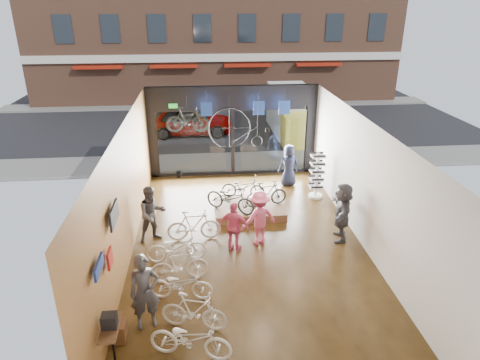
{
  "coord_description": "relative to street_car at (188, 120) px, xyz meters",
  "views": [
    {
      "loc": [
        -1.3,
        -11.21,
        7.0
      ],
      "look_at": [
        -0.12,
        1.4,
        1.62
      ],
      "focal_mm": 32.0,
      "sensor_mm": 36.0,
      "label": 1
    }
  ],
  "objects": [
    {
      "name": "customer_3",
      "position": [
        2.37,
        -11.86,
        0.06
      ],
      "size": [
        1.3,
        1.02,
        1.77
      ],
      "primitive_type": "imported",
      "rotation": [
        0.0,
        0.0,
        3.5
      ],
      "color": "#CC4C72",
      "rests_on": "ground_plane"
    },
    {
      "name": "wall_left",
      "position": [
        -1.49,
        -12.0,
        1.07
      ],
      "size": [
        0.04,
        12.0,
        3.8
      ],
      "primitive_type": "cube",
      "color": "#985832",
      "rests_on": "ground"
    },
    {
      "name": "penny_farthing",
      "position": [
        2.1,
        -7.79,
        1.67
      ],
      "size": [
        2.0,
        0.06,
        1.6
      ],
      "primitive_type": null,
      "color": "black",
      "rests_on": "ceiling"
    },
    {
      "name": "box_truck",
      "position": [
        5.78,
        -1.0,
        0.42
      ],
      "size": [
        2.11,
        6.32,
        2.49
      ],
      "primitive_type": null,
      "color": "silver",
      "rests_on": "street_road"
    },
    {
      "name": "floor_bike_3",
      "position": [
        -0.0,
        -13.52,
        -0.36
      ],
      "size": [
        1.61,
        0.63,
        0.94
      ],
      "primitive_type": "imported",
      "rotation": [
        0.0,
        0.0,
        1.69
      ],
      "color": "beige",
      "rests_on": "ground_plane"
    },
    {
      "name": "display_bike_right",
      "position": [
        2.16,
        -9.13,
        -0.12
      ],
      "size": [
        1.65,
        0.88,
        0.82
      ],
      "primitive_type": "imported",
      "rotation": [
        0.0,
        0.0,
        1.34
      ],
      "color": "black",
      "rests_on": "display_platform"
    },
    {
      "name": "sidewalk_far",
      "position": [
        2.03,
        7.0,
        -0.77
      ],
      "size": [
        30.0,
        2.0,
        0.12
      ],
      "primitive_type": "cube",
      "color": "slate",
      "rests_on": "ground"
    },
    {
      "name": "customer_4",
      "position": [
        4.16,
        -7.47,
        0.02
      ],
      "size": [
        0.89,
        0.63,
        1.7
      ],
      "primitive_type": "imported",
      "rotation": [
        0.0,
        0.0,
        3.26
      ],
      "color": "#161C33",
      "rests_on": "ground_plane"
    },
    {
      "name": "floor_bike_4",
      "position": [
        -0.11,
        -12.59,
        -0.38
      ],
      "size": [
        1.76,
        0.73,
        0.9
      ],
      "primitive_type": "imported",
      "rotation": [
        0.0,
        0.0,
        1.65
      ],
      "color": "beige",
      "rests_on": "ground_plane"
    },
    {
      "name": "customer_5",
      "position": [
        4.96,
        -11.81,
        0.12
      ],
      "size": [
        0.96,
        1.84,
        1.89
      ],
      "primitive_type": "imported",
      "rotation": [
        0.0,
        0.0,
        4.47
      ],
      "color": "#3F3F44",
      "rests_on": "ground_plane"
    },
    {
      "name": "wall_merch",
      "position": [
        -1.35,
        -15.5,
        0.47
      ],
      "size": [
        0.4,
        2.4,
        2.6
      ],
      "primitive_type": null,
      "color": "navy",
      "rests_on": "wall_left"
    },
    {
      "name": "wall_right",
      "position": [
        5.55,
        -12.0,
        1.07
      ],
      "size": [
        0.04,
        12.0,
        3.8
      ],
      "primitive_type": "cube",
      "color": "beige",
      "rests_on": "ground"
    },
    {
      "name": "floor_bike_1",
      "position": [
        0.41,
        -15.4,
        -0.36
      ],
      "size": [
        1.63,
        0.86,
        0.94
      ],
      "primitive_type": "imported",
      "rotation": [
        0.0,
        0.0,
        1.29
      ],
      "color": "beige",
      "rests_on": "ground_plane"
    },
    {
      "name": "floor_bike_2",
      "position": [
        0.08,
        -14.31,
        -0.41
      ],
      "size": [
        1.66,
        0.77,
        0.84
      ],
      "primitive_type": "imported",
      "rotation": [
        0.0,
        0.0,
        1.43
      ],
      "color": "beige",
      "rests_on": "ground_plane"
    },
    {
      "name": "storefront",
      "position": [
        2.03,
        -6.0,
        1.07
      ],
      "size": [
        7.0,
        0.26,
        3.8
      ],
      "primitive_type": null,
      "color": "black",
      "rests_on": "ground"
    },
    {
      "name": "ceiling",
      "position": [
        2.03,
        -12.0,
        2.99
      ],
      "size": [
        7.0,
        12.0,
        0.04
      ],
      "primitive_type": "cube",
      "color": "black",
      "rests_on": "ground"
    },
    {
      "name": "jersey_right",
      "position": [
        4.02,
        -6.8,
        2.22
      ],
      "size": [
        0.45,
        0.03,
        0.55
      ],
      "primitive_type": "cube",
      "color": "#1E3F99",
      "rests_on": "ceiling"
    },
    {
      "name": "jersey_left",
      "position": [
        0.95,
        -6.8,
        2.22
      ],
      "size": [
        0.45,
        0.03,
        0.55
      ],
      "primitive_type": "cube",
      "color": "#1E3F99",
      "rests_on": "ceiling"
    },
    {
      "name": "sunglasses_rack",
      "position": [
        4.98,
        -8.72,
        0.06
      ],
      "size": [
        0.64,
        0.58,
        1.78
      ],
      "primitive_type": null,
      "rotation": [
        0.0,
        0.0,
        -0.34
      ],
      "color": "white",
      "rests_on": "ground_plane"
    },
    {
      "name": "hung_bike",
      "position": [
        0.22,
        -7.8,
        2.1
      ],
      "size": [
        1.59,
        0.5,
        0.95
      ],
      "primitive_type": "imported",
      "rotation": [
        0.0,
        0.0,
        1.54
      ],
      "color": "black",
      "rests_on": "ceiling"
    },
    {
      "name": "street_road",
      "position": [
        2.03,
        3.0,
        -0.84
      ],
      "size": [
        30.0,
        18.0,
        0.02
      ],
      "primitive_type": "cube",
      "color": "black",
      "rests_on": "ground"
    },
    {
      "name": "ground_plane",
      "position": [
        2.03,
        -12.0,
        -0.85
      ],
      "size": [
        7.0,
        12.0,
        0.04
      ],
      "primitive_type": "cube",
      "color": "black",
      "rests_on": "ground"
    },
    {
      "name": "customer_0",
      "position": [
        -0.68,
        -15.19,
        0.11
      ],
      "size": [
        0.77,
        0.6,
        1.87
      ],
      "primitive_type": "imported",
      "rotation": [
        0.0,
        0.0,
        0.25
      ],
      "color": "#3F3F44",
      "rests_on": "ground_plane"
    },
    {
      "name": "display_bike_left",
      "position": [
        1.62,
        -10.16,
        -0.05
      ],
      "size": [
        1.88,
        1.55,
        0.96
      ],
      "primitive_type": "imported",
      "rotation": [
        0.0,
        0.0,
        0.98
      ],
      "color": "black",
      "rests_on": "display_platform"
    },
    {
      "name": "sidewalk_near",
      "position": [
        2.03,
        -4.8,
        -0.77
      ],
      "size": [
        30.0,
        2.4,
        0.12
      ],
      "primitive_type": "cube",
      "color": "slate",
      "rests_on": "ground"
    },
    {
      "name": "exit_sign",
      "position": [
        -0.37,
        -6.12,
        2.22
      ],
      "size": [
        0.35,
        0.06,
        0.18
      ],
      "primitive_type": "cube",
      "color": "#198C26",
      "rests_on": "storefront"
    },
    {
      "name": "jersey_mid",
      "position": [
        3.01,
        -6.8,
        2.22
      ],
      "size": [
        0.45,
        0.03,
        0.55
      ],
      "primitive_type": "cube",
      "color": "#1E3F99",
      "rests_on": "ceiling"
    },
    {
      "name": "floor_bike_5",
      "position": [
        0.38,
        -11.44,
        -0.32
      ],
      "size": [
        1.7,
        0.55,
        1.01
      ],
      "primitive_type": "imported",
      "rotation": [
        0.0,
        0.0,
        1.62
      ],
      "color": "beige",
      "rests_on": "ground_plane"
    },
    {
      "name": "street_car",
      "position": [
        0.0,
        0.0,
        0.0
      ],
      "size": [
        4.86,
        1.96,
        1.66
      ],
      "primitive_type": "imported",
      "rotation": [
        0.0,
        0.0,
        1.57
      ],
      "color": "gray",
      "rests_on": "street_road"
    },
    {
      "name": "wall_back",
      "position": [
        2.03,
        -18.02,
        1.07
      ],
      "size": [
        7.0,
        0.04,
        3.8
      ],
      "primitive_type": "cube",
      "color": "beige",
      "rests_on": "ground"
    },
    {
      "name": "customer_2",
      "position": [
        1.59,
        -12.19,
        -0.03
      ],
      "size": [
        1.02,
        0.74,
        1.6
      ],
      "primitive_type": "imported",
      "rotation": [
        0.0,
        0.0,
        2.72
      ],
      "color": "#CC4C72",
      "rests_on": "ground_plane"
    },
    {
      "name": "customer_1",
      "position": [
        -0.88,
        -11.33,
        0.08
      ],
      "size": [
        1.09,
        1.0,
        1.81
      ],
      "primitive_type": "imported",
      "rotation": [
        0.0,
        0.0,
        0.44
      ],
      "color": "#3F3F44",
      "rests_on": "ground_plane"
    },
    {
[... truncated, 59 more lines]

